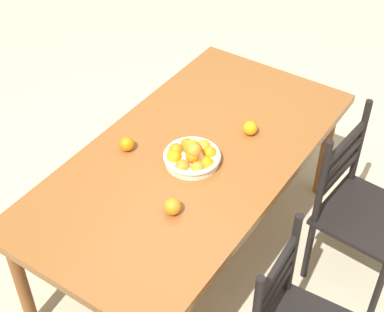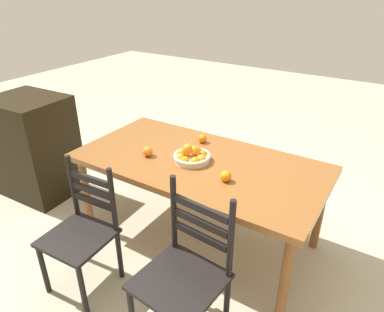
% 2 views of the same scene
% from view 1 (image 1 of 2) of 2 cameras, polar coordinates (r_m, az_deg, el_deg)
% --- Properties ---
extents(ground_plane, '(12.00, 12.00, 0.00)m').
position_cam_1_polar(ground_plane, '(3.42, -0.06, -9.13)').
color(ground_plane, '#AFA88D').
extents(dining_table, '(1.88, 0.96, 0.73)m').
position_cam_1_polar(dining_table, '(2.94, -0.07, -0.86)').
color(dining_table, brown).
rests_on(dining_table, ground).
extents(chair_by_cabinet, '(0.49, 0.49, 0.96)m').
position_cam_1_polar(chair_by_cabinet, '(3.13, 16.02, -5.04)').
color(chair_by_cabinet, black).
rests_on(chair_by_cabinet, ground).
extents(fruit_bowl, '(0.28, 0.28, 0.14)m').
position_cam_1_polar(fruit_bowl, '(2.83, -0.03, 0.02)').
color(fruit_bowl, beige).
rests_on(fruit_bowl, dining_table).
extents(orange_loose_0, '(0.07, 0.07, 0.07)m').
position_cam_1_polar(orange_loose_0, '(2.93, -6.35, 1.16)').
color(orange_loose_0, orange).
rests_on(orange_loose_0, dining_table).
extents(orange_loose_1, '(0.08, 0.08, 0.08)m').
position_cam_1_polar(orange_loose_1, '(3.02, 5.69, 2.73)').
color(orange_loose_1, orange).
rests_on(orange_loose_1, dining_table).
extents(orange_loose_2, '(0.08, 0.08, 0.08)m').
position_cam_1_polar(orange_loose_2, '(2.59, -1.92, -4.94)').
color(orange_loose_2, orange).
rests_on(orange_loose_2, dining_table).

